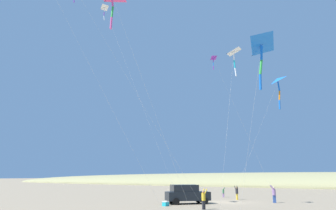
{
  "coord_description": "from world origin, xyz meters",
  "views": [
    {
      "loc": [
        31.56,
        12.46,
        2.74
      ],
      "look_at": [
        11.86,
        0.15,
        8.17
      ],
      "focal_mm": 32.36,
      "sensor_mm": 36.0,
      "label": 1
    }
  ],
  "objects_px": {
    "kite_delta_green_low_center": "(105,9)",
    "kite_delta_rainbow_low_near": "(233,52)",
    "cooler_box": "(166,204)",
    "kite_delta_purple_drifting": "(214,59)",
    "person_child_green_jacket": "(204,198)",
    "kite_delta_long_streamer_right": "(277,81)",
    "kite_delta_orange_high_right": "(260,45)",
    "person_adult_flyer": "(274,193)",
    "person_child_grey_jacket": "(237,192)",
    "parked_car": "(187,194)",
    "person_bystander_far": "(223,192)"
  },
  "relations": [
    {
      "from": "kite_delta_long_streamer_right",
      "to": "kite_delta_orange_high_right",
      "type": "xyz_separation_m",
      "value": [
        11.85,
        1.51,
        -1.07
      ]
    },
    {
      "from": "parked_car",
      "to": "kite_delta_rainbow_low_near",
      "type": "xyz_separation_m",
      "value": [
        6.99,
        8.02,
        10.92
      ]
    },
    {
      "from": "cooler_box",
      "to": "kite_delta_orange_high_right",
      "type": "relative_size",
      "value": 0.05
    },
    {
      "from": "person_child_green_jacket",
      "to": "kite_delta_orange_high_right",
      "type": "distance_m",
      "value": 13.34
    },
    {
      "from": "parked_car",
      "to": "kite_delta_long_streamer_right",
      "type": "xyz_separation_m",
      "value": [
        -2.52,
        9.12,
        11.02
      ]
    },
    {
      "from": "kite_delta_purple_drifting",
      "to": "person_child_green_jacket",
      "type": "bearing_deg",
      "value": 4.64
    },
    {
      "from": "kite_delta_green_low_center",
      "to": "cooler_box",
      "type": "bearing_deg",
      "value": 123.69
    },
    {
      "from": "cooler_box",
      "to": "kite_delta_purple_drifting",
      "type": "height_order",
      "value": "kite_delta_purple_drifting"
    },
    {
      "from": "cooler_box",
      "to": "person_child_grey_jacket",
      "type": "distance_m",
      "value": 11.16
    },
    {
      "from": "person_adult_flyer",
      "to": "person_child_grey_jacket",
      "type": "distance_m",
      "value": 5.07
    },
    {
      "from": "person_bystander_far",
      "to": "kite_delta_rainbow_low_near",
      "type": "xyz_separation_m",
      "value": [
        17.61,
        8.39,
        11.2
      ]
    },
    {
      "from": "person_adult_flyer",
      "to": "kite_delta_green_low_center",
      "type": "relative_size",
      "value": 0.09
    },
    {
      "from": "person_adult_flyer",
      "to": "kite_delta_long_streamer_right",
      "type": "distance_m",
      "value": 11.63
    },
    {
      "from": "person_child_green_jacket",
      "to": "kite_delta_long_streamer_right",
      "type": "height_order",
      "value": "kite_delta_long_streamer_right"
    },
    {
      "from": "parked_car",
      "to": "cooler_box",
      "type": "relative_size",
      "value": 7.0
    },
    {
      "from": "kite_delta_orange_high_right",
      "to": "kite_delta_green_low_center",
      "type": "bearing_deg",
      "value": -99.11
    },
    {
      "from": "kite_delta_long_streamer_right",
      "to": "kite_delta_rainbow_low_near",
      "type": "distance_m",
      "value": 9.57
    },
    {
      "from": "person_child_grey_jacket",
      "to": "cooler_box",
      "type": "bearing_deg",
      "value": -16.06
    },
    {
      "from": "person_child_green_jacket",
      "to": "kite_delta_long_streamer_right",
      "type": "relative_size",
      "value": 0.13
    },
    {
      "from": "person_bystander_far",
      "to": "kite_delta_purple_drifting",
      "type": "distance_m",
      "value": 17.89
    },
    {
      "from": "kite_delta_long_streamer_right",
      "to": "kite_delta_orange_high_right",
      "type": "bearing_deg",
      "value": 7.25
    },
    {
      "from": "kite_delta_rainbow_low_near",
      "to": "kite_delta_green_low_center",
      "type": "bearing_deg",
      "value": -91.34
    },
    {
      "from": "person_child_grey_jacket",
      "to": "person_adult_flyer",
      "type": "bearing_deg",
      "value": 67.53
    },
    {
      "from": "person_bystander_far",
      "to": "person_adult_flyer",
      "type": "bearing_deg",
      "value": 57.12
    },
    {
      "from": "kite_delta_rainbow_low_near",
      "to": "kite_delta_green_low_center",
      "type": "height_order",
      "value": "kite_delta_green_low_center"
    },
    {
      "from": "parked_car",
      "to": "kite_delta_green_low_center",
      "type": "height_order",
      "value": "kite_delta_green_low_center"
    },
    {
      "from": "parked_car",
      "to": "person_adult_flyer",
      "type": "bearing_deg",
      "value": 128.64
    },
    {
      "from": "person_bystander_far",
      "to": "kite_delta_green_low_center",
      "type": "relative_size",
      "value": 0.06
    },
    {
      "from": "person_child_grey_jacket",
      "to": "kite_delta_orange_high_right",
      "type": "height_order",
      "value": "kite_delta_orange_high_right"
    },
    {
      "from": "cooler_box",
      "to": "kite_delta_purple_drifting",
      "type": "distance_m",
      "value": 15.37
    },
    {
      "from": "cooler_box",
      "to": "person_adult_flyer",
      "type": "bearing_deg",
      "value": 138.49
    },
    {
      "from": "person_child_green_jacket",
      "to": "kite_delta_long_streamer_right",
      "type": "xyz_separation_m",
      "value": [
        -6.37,
        5.41,
        11.06
      ]
    },
    {
      "from": "parked_car",
      "to": "person_bystander_far",
      "type": "distance_m",
      "value": 10.63
    },
    {
      "from": "kite_delta_long_streamer_right",
      "to": "person_bystander_far",
      "type": "bearing_deg",
      "value": -130.49
    },
    {
      "from": "person_child_grey_jacket",
      "to": "kite_delta_purple_drifting",
      "type": "relative_size",
      "value": 0.11
    },
    {
      "from": "person_child_green_jacket",
      "to": "person_child_grey_jacket",
      "type": "relative_size",
      "value": 1.05
    },
    {
      "from": "cooler_box",
      "to": "kite_delta_green_low_center",
      "type": "bearing_deg",
      "value": -56.31
    },
    {
      "from": "person_child_green_jacket",
      "to": "kite_delta_green_low_center",
      "type": "xyz_separation_m",
      "value": [
        2.81,
        -9.74,
        19.22
      ]
    },
    {
      "from": "parked_car",
      "to": "kite_delta_rainbow_low_near",
      "type": "height_order",
      "value": "kite_delta_rainbow_low_near"
    },
    {
      "from": "person_child_green_jacket",
      "to": "person_adult_flyer",
      "type": "bearing_deg",
      "value": 160.08
    },
    {
      "from": "person_child_green_jacket",
      "to": "person_bystander_far",
      "type": "relative_size",
      "value": 1.34
    },
    {
      "from": "kite_delta_rainbow_low_near",
      "to": "person_child_green_jacket",
      "type": "bearing_deg",
      "value": -126.04
    },
    {
      "from": "person_adult_flyer",
      "to": "person_child_green_jacket",
      "type": "relative_size",
      "value": 1.06
    },
    {
      "from": "person_adult_flyer",
      "to": "kite_delta_orange_high_right",
      "type": "relative_size",
      "value": 0.15
    },
    {
      "from": "kite_delta_green_low_center",
      "to": "kite_delta_rainbow_low_near",
      "type": "bearing_deg",
      "value": 88.66
    },
    {
      "from": "cooler_box",
      "to": "kite_delta_rainbow_low_near",
      "type": "relative_size",
      "value": 0.05
    },
    {
      "from": "parked_car",
      "to": "kite_delta_orange_high_right",
      "type": "bearing_deg",
      "value": 48.7
    },
    {
      "from": "person_adult_flyer",
      "to": "person_child_green_jacket",
      "type": "xyz_separation_m",
      "value": [
        9.59,
        -3.48,
        -0.06
      ]
    },
    {
      "from": "parked_car",
      "to": "kite_delta_orange_high_right",
      "type": "height_order",
      "value": "kite_delta_orange_high_right"
    },
    {
      "from": "kite_delta_purple_drifting",
      "to": "kite_delta_orange_high_right",
      "type": "xyz_separation_m",
      "value": [
        9.51,
        7.25,
        -3.81
      ]
    }
  ]
}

